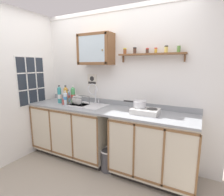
{
  "coord_description": "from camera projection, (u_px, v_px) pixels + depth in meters",
  "views": [
    {
      "loc": [
        1.34,
        -2.03,
        1.6
      ],
      "look_at": [
        0.06,
        0.41,
        1.08
      ],
      "focal_mm": 28.11,
      "sensor_mm": 36.0,
      "label": 1
    }
  ],
  "objects": [
    {
      "name": "floor",
      "position": [
        96.0,
        171.0,
        2.68
      ],
      "size": [
        5.77,
        5.77,
        0.0
      ],
      "primitive_type": "plane",
      "color": "#9E9384",
      "rests_on": "ground"
    },
    {
      "name": "saucepan",
      "position": [
        139.0,
        104.0,
        2.48
      ],
      "size": [
        0.33,
        0.19,
        0.09
      ],
      "color": "silver",
      "rests_on": "hot_plate_stove"
    },
    {
      "name": "trash_bin",
      "position": [
        108.0,
        159.0,
        2.69
      ],
      "size": [
        0.26,
        0.26,
        0.34
      ],
      "color": "#4C4C51",
      "rests_on": "ground"
    },
    {
      "name": "bottle_water_clear_4",
      "position": [
        65.0,
        98.0,
        3.0
      ],
      "size": [
        0.07,
        0.07,
        0.24
      ],
      "color": "silver",
      "rests_on": "countertop"
    },
    {
      "name": "spice_shelf",
      "position": [
        151.0,
        53.0,
        2.53
      ],
      "size": [
        0.97,
        0.14,
        0.23
      ],
      "color": "brown"
    },
    {
      "name": "lower_cabinet_run_right",
      "position": [
        154.0,
        147.0,
        2.48
      ],
      "size": [
        1.16,
        0.64,
        0.9
      ],
      "color": "black",
      "rests_on": "ground"
    },
    {
      "name": "hot_plate_stove",
      "position": [
        145.0,
        111.0,
        2.44
      ],
      "size": [
        0.37,
        0.27,
        0.08
      ],
      "color": "silver",
      "rests_on": "countertop"
    },
    {
      "name": "countertop",
      "position": [
        105.0,
        109.0,
        2.76
      ],
      "size": [
        2.73,
        0.66,
        0.03
      ],
      "primitive_type": "cube",
      "color": "gray",
      "rests_on": "lower_cabinet_run"
    },
    {
      "name": "side_wall_left",
      "position": [
        11.0,
        87.0,
        2.83
      ],
      "size": [
        0.05,
        3.4,
        2.51
      ],
      "primitive_type": "cube",
      "color": "white",
      "rests_on": "ground"
    },
    {
      "name": "lower_cabinet_run",
      "position": [
        74.0,
        130.0,
        3.15
      ],
      "size": [
        1.44,
        0.64,
        0.9
      ],
      "color": "black",
      "rests_on": "ground"
    },
    {
      "name": "bottle_water_blue_3",
      "position": [
        68.0,
        96.0,
        3.23
      ],
      "size": [
        0.09,
        0.09,
        0.22
      ],
      "color": "#8CB7E0",
      "rests_on": "countertop"
    },
    {
      "name": "bottle_soda_green_1",
      "position": [
        73.0,
        95.0,
        3.16
      ],
      "size": [
        0.08,
        0.08,
        0.31
      ],
      "color": "#4CB266",
      "rests_on": "countertop"
    },
    {
      "name": "bottle_detergent_teal_2",
      "position": [
        59.0,
        95.0,
        3.12
      ],
      "size": [
        0.07,
        0.07,
        0.32
      ],
      "color": "teal",
      "rests_on": "countertop"
    },
    {
      "name": "window",
      "position": [
        31.0,
        81.0,
        3.12
      ],
      "size": [
        0.03,
        0.58,
        0.87
      ],
      "color": "#262D38"
    },
    {
      "name": "back_wall",
      "position": [
        115.0,
        85.0,
        2.99
      ],
      "size": [
        3.37,
        0.07,
        2.51
      ],
      "color": "white",
      "rests_on": "ground"
    },
    {
      "name": "wall_cabinet",
      "position": [
        96.0,
        49.0,
        2.87
      ],
      "size": [
        0.6,
        0.28,
        0.5
      ],
      "color": "brown"
    },
    {
      "name": "mug",
      "position": [
        65.0,
        102.0,
        3.03
      ],
      "size": [
        0.09,
        0.13,
        0.09
      ],
      "color": "#B24C47",
      "rests_on": "countertop"
    },
    {
      "name": "backsplash",
      "position": [
        114.0,
        102.0,
        3.01
      ],
      "size": [
        2.73,
        0.02,
        0.08
      ],
      "primitive_type": "cube",
      "color": "gray",
      "rests_on": "countertop"
    },
    {
      "name": "bottle_juice_amber_0",
      "position": [
        66.0,
        95.0,
        3.09
      ],
      "size": [
        0.08,
        0.08,
        0.32
      ],
      "color": "gold",
      "rests_on": "countertop"
    },
    {
      "name": "dish_rack",
      "position": [
        78.0,
        103.0,
        2.98
      ],
      "size": [
        0.33,
        0.23,
        0.17
      ],
      "color": "#333338",
      "rests_on": "countertop"
    },
    {
      "name": "sink",
      "position": [
        89.0,
        106.0,
        2.95
      ],
      "size": [
        0.59,
        0.46,
        0.48
      ],
      "color": "silver",
      "rests_on": "countertop"
    },
    {
      "name": "warning_sign",
      "position": [
        92.0,
        80.0,
        3.15
      ],
      "size": [
        0.19,
        0.01,
        0.21
      ],
      "color": "silver"
    }
  ]
}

